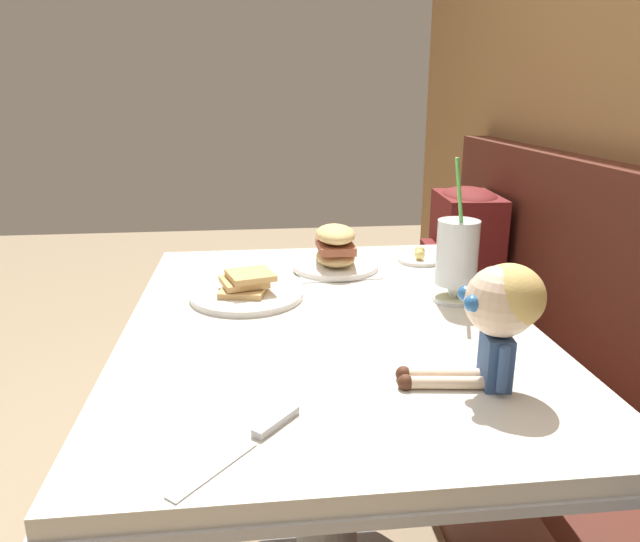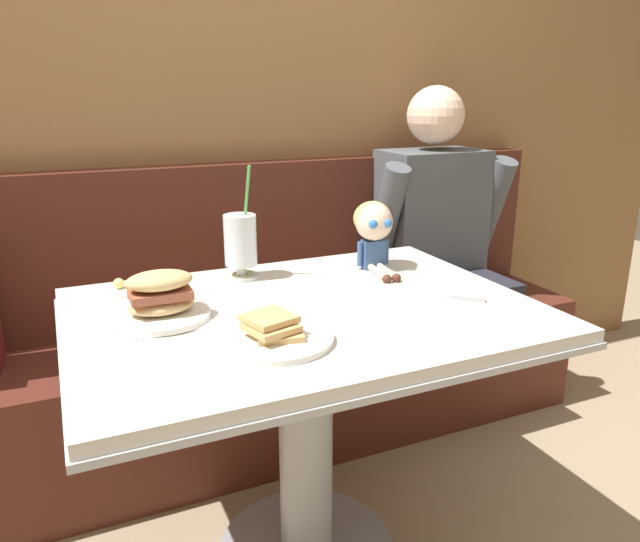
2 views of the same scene
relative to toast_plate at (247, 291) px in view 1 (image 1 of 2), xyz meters
The scene contains 9 objects.
booth_bench 0.91m from the toast_plate, 80.12° to the left, with size 2.60×0.48×1.00m.
diner_table 0.30m from the toast_plate, 49.96° to the left, with size 1.11×0.81×0.74m.
toast_plate is the anchor object (origin of this frame).
milkshake_glass 0.47m from the toast_plate, 81.43° to the left, with size 0.10×0.10×0.32m.
sandwich_plate 0.30m from the toast_plate, 130.37° to the left, with size 0.22×0.22×0.12m.
butter_saucer 0.52m from the toast_plate, 117.53° to the left, with size 0.12×0.12×0.04m.
butter_knife 0.56m from the toast_plate, ahead, with size 0.19×0.17×0.01m.
seated_doll 0.61m from the toast_plate, 40.82° to the left, with size 0.12×0.22×0.20m.
backpack 1.07m from the toast_plate, 133.81° to the left, with size 0.31×0.26×0.41m.
Camera 1 is at (1.11, 0.04, 1.19)m, focal length 33.16 mm.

